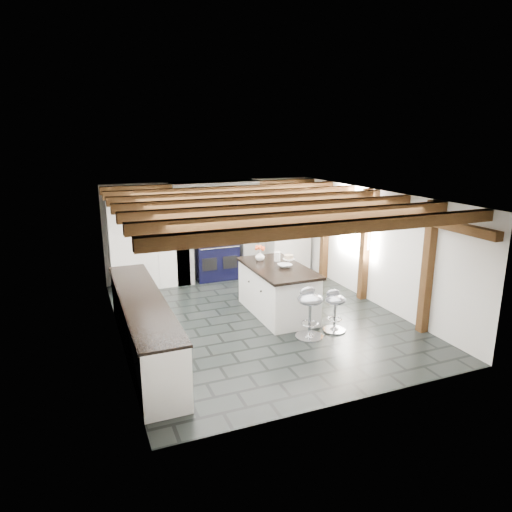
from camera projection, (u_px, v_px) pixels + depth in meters
name	position (u px, v px, depth m)	size (l,w,h in m)	color
ground	(259.00, 318.00, 8.54)	(6.00, 6.00, 0.00)	black
room_shell	(205.00, 249.00, 9.32)	(6.00, 6.03, 6.00)	silver
range_cooker	(216.00, 260.00, 10.82)	(1.00, 0.63, 0.99)	black
kitchen_island	(277.00, 290.00, 8.67)	(0.99, 1.90, 1.25)	white
bar_stool_near	(335.00, 306.00, 7.89)	(0.42, 0.42, 0.74)	silver
bar_stool_far	(310.00, 307.00, 7.60)	(0.48, 0.48, 0.88)	silver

